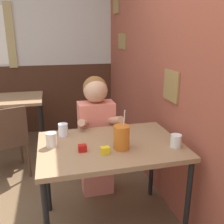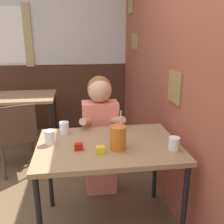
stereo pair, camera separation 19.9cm
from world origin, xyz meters
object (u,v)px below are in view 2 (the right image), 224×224
object	(u,v)px
main_table	(108,152)
background_table	(24,102)
chair_near_window	(17,133)
person_seated	(100,132)
cocktail_pitcher	(118,138)

from	to	relation	value
main_table	background_table	bearing A→B (deg)	118.92
chair_near_window	person_seated	bearing A→B (deg)	-46.35
main_table	cocktail_pitcher	bearing A→B (deg)	-60.58
main_table	cocktail_pitcher	distance (m)	0.20
main_table	cocktail_pitcher	size ratio (longest dim) A/B	3.65
chair_near_window	person_seated	xyz separation A→B (m)	(0.90, -0.48, 0.16)
person_seated	cocktail_pitcher	size ratio (longest dim) A/B	4.06
chair_near_window	person_seated	world-z (taller)	person_seated
background_table	chair_near_window	distance (m)	0.72
background_table	cocktail_pitcher	world-z (taller)	cocktail_pitcher
background_table	person_seated	distance (m)	1.51
main_table	background_table	world-z (taller)	same
background_table	person_seated	xyz separation A→B (m)	(0.94, -1.18, -0.03)
person_seated	cocktail_pitcher	world-z (taller)	person_seated
background_table	cocktail_pitcher	distance (m)	2.08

